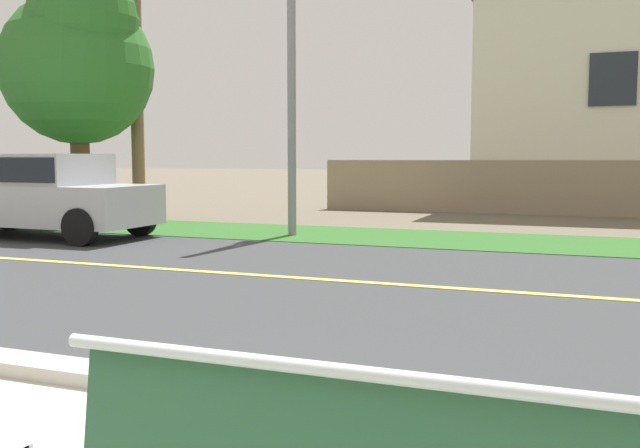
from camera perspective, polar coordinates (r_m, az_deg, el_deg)
ground_plane at (r=9.54m, az=11.31°, el=-3.57°), size 140.00×140.00×0.00m
curb_edge at (r=4.21m, az=-2.19°, el=-14.31°), size 44.00×0.30×0.11m
street_asphalt at (r=8.09m, az=9.51°, el=-5.13°), size 52.00×8.00×0.01m
road_centre_line at (r=8.08m, az=9.51°, el=-5.09°), size 48.00×0.14×0.01m
far_verge_grass at (r=12.66m, az=13.75°, el=-1.37°), size 48.00×2.80×0.02m
car_silver_far at (r=13.92m, az=-21.88°, el=2.50°), size 4.30×1.86×1.54m
streetlamp at (r=13.59m, az=-2.01°, el=16.85°), size 0.24×2.10×7.31m
shade_tree_far_left at (r=17.72m, az=-19.04°, el=12.74°), size 3.56×3.56×5.87m
garden_wall at (r=18.91m, az=19.61°, el=2.79°), size 13.00×0.36×1.40m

